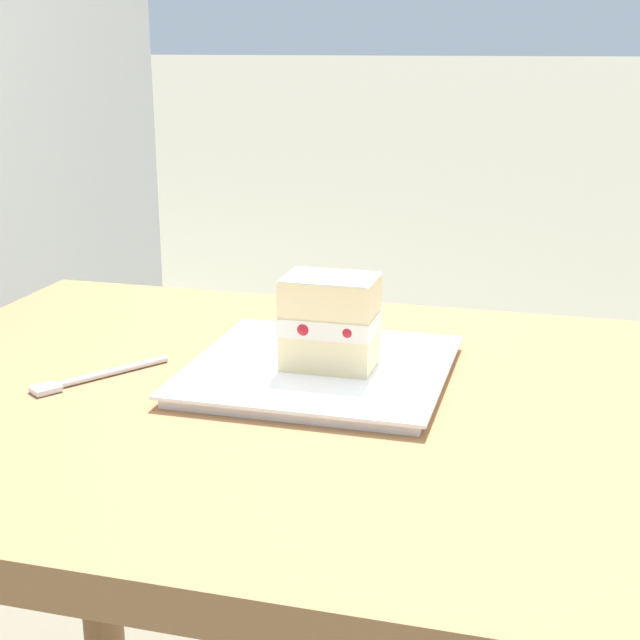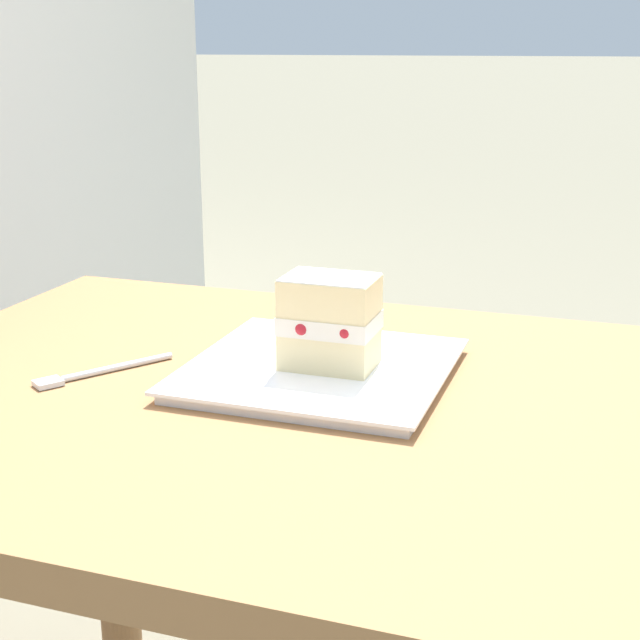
{
  "view_description": "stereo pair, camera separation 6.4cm",
  "coord_description": "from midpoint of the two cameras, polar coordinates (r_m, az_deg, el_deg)",
  "views": [
    {
      "loc": [
        -0.14,
        0.92,
        1.1
      ],
      "look_at": [
        0.12,
        -0.06,
        0.8
      ],
      "focal_mm": 51.83,
      "sensor_mm": 36.0,
      "label": 1
    },
    {
      "loc": [
        -0.21,
        0.9,
        1.1
      ],
      "look_at": [
        0.12,
        -0.06,
        0.8
      ],
      "focal_mm": 51.83,
      "sensor_mm": 36.0,
      "label": 2
    }
  ],
  "objects": [
    {
      "name": "patio_table",
      "position": [
        1.04,
        3.84,
        -10.97
      ],
      "size": [
        1.29,
        0.78,
        0.73
      ],
      "color": "olive",
      "rests_on": "ground"
    },
    {
      "name": "dessert_fork",
      "position": [
        1.1,
        -15.5,
        -3.44
      ],
      "size": [
        0.11,
        0.15,
        0.01
      ],
      "color": "silver",
      "rests_on": "patio_table"
    },
    {
      "name": "dessert_plate",
      "position": [
        1.07,
        -1.72,
        -3.13
      ],
      "size": [
        0.29,
        0.29,
        0.02
      ],
      "color": "white",
      "rests_on": "patio_table"
    },
    {
      "name": "cake_slice",
      "position": [
        1.05,
        -1.13,
        -0.12
      ],
      "size": [
        0.11,
        0.08,
        0.11
      ],
      "color": "beige",
      "rests_on": "dessert_plate"
    }
  ]
}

